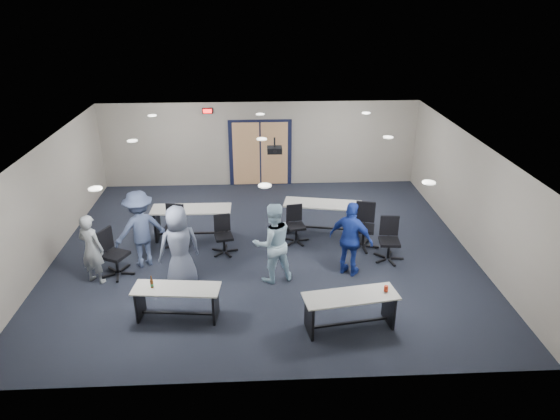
{
  "coord_description": "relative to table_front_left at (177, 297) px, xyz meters",
  "views": [
    {
      "loc": [
        -0.15,
        -10.85,
        5.93
      ],
      "look_at": [
        0.39,
        -0.3,
        1.19
      ],
      "focal_mm": 32.0,
      "sensor_mm": 36.0,
      "label": 1
    }
  ],
  "objects": [
    {
      "name": "chair_back_b",
      "position": [
        0.77,
        2.57,
        0.0
      ],
      "size": [
        0.7,
        0.7,
        0.94
      ],
      "primitive_type": null,
      "rotation": [
        0.0,
        0.0,
        0.21
      ],
      "color": "black",
      "rests_on": "floor"
    },
    {
      "name": "person_lightblue",
      "position": [
        1.91,
        1.3,
        0.44
      ],
      "size": [
        1.04,
        0.91,
        1.82
      ],
      "primitive_type": "imported",
      "rotation": [
        0.0,
        0.0,
        3.44
      ],
      "color": "#BFE6FC",
      "rests_on": "floor"
    },
    {
      "name": "person_navy",
      "position": [
        3.63,
        1.46,
        0.4
      ],
      "size": [
        1.08,
        0.91,
        1.73
      ],
      "primitive_type": "imported",
      "rotation": [
        0.0,
        0.0,
        2.55
      ],
      "color": "#1B3498",
      "rests_on": "floor"
    },
    {
      "name": "chair_back_a",
      "position": [
        -0.48,
        2.92,
        0.07
      ],
      "size": [
        0.78,
        0.78,
        1.07
      ],
      "primitive_type": null,
      "rotation": [
        0.0,
        0.0,
        -0.18
      ],
      "color": "black",
      "rests_on": "floor"
    },
    {
      "name": "back_wall",
      "position": [
        1.73,
        7.18,
        0.88
      ],
      "size": [
        10.0,
        0.04,
        2.7
      ],
      "primitive_type": "cube",
      "color": "gray",
      "rests_on": "floor"
    },
    {
      "name": "front_wall",
      "position": [
        1.73,
        -1.82,
        0.88
      ],
      "size": [
        10.0,
        0.04,
        2.7
      ],
      "primitive_type": "cube",
      "color": "gray",
      "rests_on": "floor"
    },
    {
      "name": "chair_back_d",
      "position": [
        4.2,
        2.68,
        0.1
      ],
      "size": [
        0.87,
        0.87,
        1.13
      ],
      "primitive_type": null,
      "rotation": [
        0.0,
        0.0,
        -0.26
      ],
      "color": "black",
      "rests_on": "floor"
    },
    {
      "name": "right_wall",
      "position": [
        6.73,
        2.68,
        0.88
      ],
      "size": [
        0.04,
        9.0,
        2.7
      ],
      "primitive_type": "cube",
      "color": "gray",
      "rests_on": "floor"
    },
    {
      "name": "floor",
      "position": [
        1.73,
        2.68,
        -0.47
      ],
      "size": [
        10.0,
        10.0,
        0.0
      ],
      "primitive_type": "plane",
      "color": "black",
      "rests_on": "ground"
    },
    {
      "name": "chair_loose_right",
      "position": [
        4.67,
        2.02,
        0.06
      ],
      "size": [
        0.72,
        0.72,
        1.05
      ],
      "primitive_type": null,
      "rotation": [
        0.0,
        0.0,
        -0.1
      ],
      "color": "black",
      "rests_on": "floor"
    },
    {
      "name": "person_gray",
      "position": [
        -1.98,
        1.42,
        0.33
      ],
      "size": [
        0.69,
        0.59,
        1.6
      ],
      "primitive_type": "imported",
      "rotation": [
        0.0,
        0.0,
        2.72
      ],
      "color": "#959DA3",
      "rests_on": "floor"
    },
    {
      "name": "ceiling_can_lights",
      "position": [
        1.73,
        2.93,
        2.2
      ],
      "size": [
        6.24,
        5.74,
        0.02
      ],
      "primitive_type": null,
      "color": "white",
      "rests_on": "ceiling"
    },
    {
      "name": "ceiling_projector",
      "position": [
        2.03,
        3.18,
        1.94
      ],
      "size": [
        0.35,
        0.32,
        0.37
      ],
      "color": "black",
      "rests_on": "ceiling"
    },
    {
      "name": "left_wall",
      "position": [
        -3.27,
        2.68,
        0.88
      ],
      "size": [
        0.04,
        9.0,
        2.7
      ],
      "primitive_type": "cube",
      "color": "gray",
      "rests_on": "floor"
    },
    {
      "name": "chair_back_c",
      "position": [
        2.56,
        3.04,
        0.01
      ],
      "size": [
        0.69,
        0.69,
        0.95
      ],
      "primitive_type": null,
      "rotation": [
        0.0,
        0.0,
        0.17
      ],
      "color": "black",
      "rests_on": "floor"
    },
    {
      "name": "table_back_left",
      "position": [
        -0.08,
        3.44,
        0.09
      ],
      "size": [
        2.01,
        0.69,
        0.81
      ],
      "rotation": [
        0.0,
        0.0,
        -0.01
      ],
      "color": "#B8B7AE",
      "rests_on": "floor"
    },
    {
      "name": "exit_sign",
      "position": [
        0.13,
        7.12,
        1.98
      ],
      "size": [
        0.32,
        0.07,
        0.18
      ],
      "color": "black",
      "rests_on": "back_wall"
    },
    {
      "name": "person_plaid",
      "position": [
        -0.08,
        1.21,
        0.45
      ],
      "size": [
        1.06,
        0.9,
        1.83
      ],
      "primitive_type": "imported",
      "rotation": [
        0.0,
        0.0,
        3.57
      ],
      "color": "slate",
      "rests_on": "floor"
    },
    {
      "name": "double_door",
      "position": [
        1.73,
        7.14,
        0.58
      ],
      "size": [
        2.0,
        0.07,
        2.2
      ],
      "color": "black",
      "rests_on": "back_wall"
    },
    {
      "name": "table_back_right",
      "position": [
        3.29,
        3.6,
        0.09
      ],
      "size": [
        2.1,
        1.05,
        0.81
      ],
      "rotation": [
        0.0,
        0.0,
        -0.2
      ],
      "color": "#B8B7AE",
      "rests_on": "floor"
    },
    {
      "name": "table_front_left",
      "position": [
        0.0,
        0.0,
        0.0
      ],
      "size": [
        1.71,
        0.72,
        0.92
      ],
      "rotation": [
        0.0,
        0.0,
        -0.1
      ],
      "color": "#B8B7AE",
      "rests_on": "floor"
    },
    {
      "name": "chair_loose_left",
      "position": [
        -1.57,
        1.67,
        0.08
      ],
      "size": [
        0.91,
        0.91,
        1.09
      ],
      "primitive_type": null,
      "rotation": [
        0.0,
        0.0,
        1.13
      ],
      "color": "black",
      "rests_on": "floor"
    },
    {
      "name": "person_back",
      "position": [
        -1.07,
        2.11,
        0.45
      ],
      "size": [
        1.36,
        1.17,
        1.83
      ],
      "primitive_type": "imported",
      "rotation": [
        0.0,
        0.0,
        3.65
      ],
      "color": "#3E4C71",
      "rests_on": "floor"
    },
    {
      "name": "table_front_right",
      "position": [
        3.29,
        -0.48,
        0.03
      ],
      "size": [
        1.84,
        0.85,
        0.84
      ],
      "rotation": [
        0.0,
        0.0,
        0.15
      ],
      "color": "#B8B7AE",
      "rests_on": "floor"
    },
    {
      "name": "ceiling",
      "position": [
        1.73,
        2.68,
        2.23
      ],
      "size": [
        10.0,
        9.0,
        0.04
      ],
      "primitive_type": "cube",
      "color": "silver",
      "rests_on": "back_wall"
    }
  ]
}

